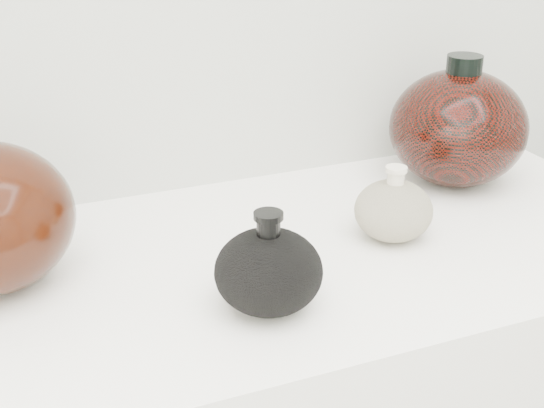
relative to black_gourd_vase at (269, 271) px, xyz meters
name	(u,v)px	position (x,y,z in m)	size (l,w,h in m)	color
black_gourd_vase	(269,271)	(0.00, 0.00, 0.00)	(0.15, 0.15, 0.12)	black
cream_gourd_vase	(393,210)	(0.22, 0.10, -0.01)	(0.11, 0.11, 0.10)	beige
right_round_pot	(458,127)	(0.41, 0.23, 0.04)	(0.23, 0.23, 0.20)	black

